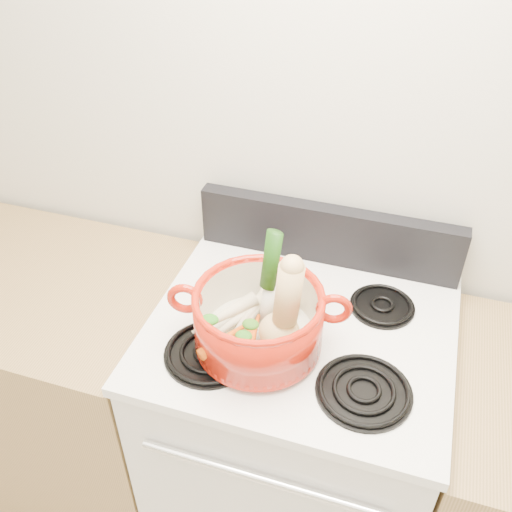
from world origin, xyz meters
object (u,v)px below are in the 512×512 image
(stove_body, at_px, (293,439))
(dutch_oven, at_px, (259,320))
(leek, at_px, (269,280))
(squash, at_px, (280,306))

(stove_body, bearing_deg, dutch_oven, -130.04)
(stove_body, distance_m, leek, 0.68)
(leek, bearing_deg, squash, -35.00)
(dutch_oven, bearing_deg, stove_body, 37.86)
(dutch_oven, relative_size, squash, 1.26)
(dutch_oven, xyz_separation_m, leek, (0.01, 0.04, 0.09))
(squash, bearing_deg, dutch_oven, 153.08)
(stove_body, distance_m, squash, 0.67)
(stove_body, height_order, squash, squash)
(stove_body, relative_size, dutch_oven, 2.96)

